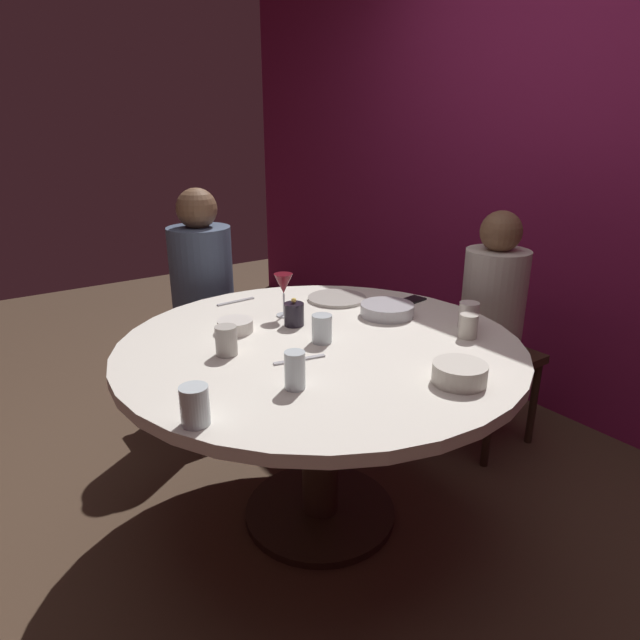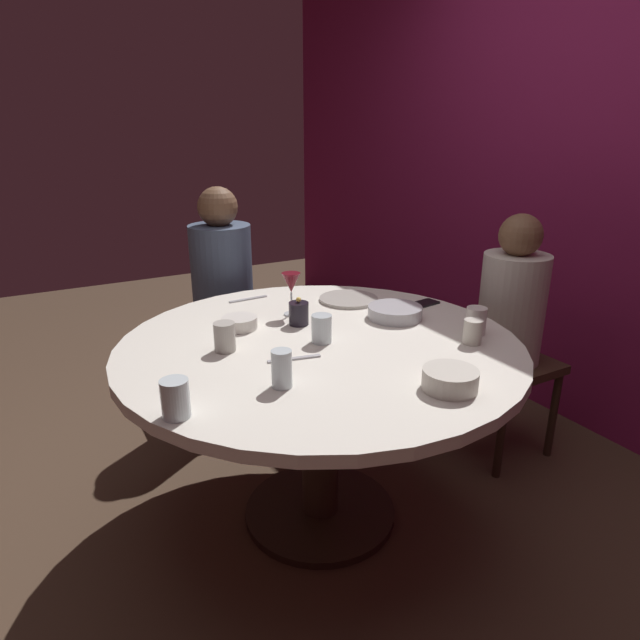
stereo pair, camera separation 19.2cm
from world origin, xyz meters
The scene contains 20 objects.
ground_plane centered at (0.00, 0.00, 0.00)m, with size 8.00×8.00×0.00m, color #4C3828.
back_wall centered at (0.00, 1.58, 1.30)m, with size 6.00×0.10×2.60m, color maroon.
dining_table centered at (0.00, 0.00, 0.61)m, with size 1.45×1.45×0.76m.
seated_diner_left centered at (-1.02, 0.00, 0.74)m, with size 0.40×0.40×1.21m.
seated_diner_back centered at (0.00, 0.98, 0.70)m, with size 0.40×0.40×1.14m.
candle_holder centered at (-0.19, 0.01, 0.80)m, with size 0.08×0.08×0.11m.
wine_glass centered at (-0.31, 0.04, 0.88)m, with size 0.08×0.08×0.18m.
dinner_plate centered at (-0.35, 0.35, 0.76)m, with size 0.26×0.26×0.01m, color #B2ADA3.
cell_phone centered at (-0.15, 0.60, 0.76)m, with size 0.07×0.14×0.01m, color black.
bowl_serving_large centered at (-0.07, 0.38, 0.78)m, with size 0.22×0.22×0.05m, color #B7B7BC.
bowl_salad_center centered at (0.52, 0.14, 0.79)m, with size 0.16×0.16×0.06m, color beige.
bowl_small_white centered at (-0.26, -0.20, 0.78)m, with size 0.13×0.13×0.05m, color silver.
cup_near_candle centered at (-0.08, -0.33, 0.81)m, with size 0.07×0.07×0.10m, color #B2ADA3.
cup_by_left_diner centered at (0.29, 0.46, 0.80)m, with size 0.07×0.07×0.09m, color beige.
cup_by_right_diner centered at (0.26, -0.28, 0.81)m, with size 0.06×0.06×0.12m, color silver.
cup_center_front centered at (0.01, 0.00, 0.81)m, with size 0.07×0.07×0.10m, color silver.
cup_far_edge centered at (0.28, -0.60, 0.81)m, with size 0.08×0.08×0.11m, color silver.
cup_beside_wine centered at (0.22, 0.54, 0.81)m, with size 0.07×0.07×0.10m, color silver.
fork_near_plate centered at (0.10, -0.16, 0.76)m, with size 0.02×0.18×0.01m, color #B7B7BC.
knife_near_plate centered at (-0.59, -0.03, 0.76)m, with size 0.02×0.18×0.01m, color #B7B7BC.
Camera 1 is at (1.47, -1.06, 1.48)m, focal length 30.55 mm.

